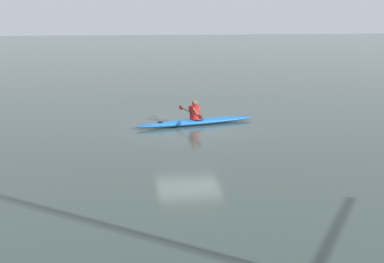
{
  "coord_description": "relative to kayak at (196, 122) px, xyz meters",
  "views": [
    {
      "loc": [
        2.47,
        19.09,
        4.41
      ],
      "look_at": [
        0.39,
        3.86,
        0.77
      ],
      "focal_mm": 47.5,
      "sensor_mm": 36.0,
      "label": 1
    }
  ],
  "objects": [
    {
      "name": "kayaker",
      "position": [
        0.07,
        0.02,
        0.43
      ],
      "size": [
        0.71,
        2.37,
        0.75
      ],
      "color": "red",
      "rests_on": "kayak"
    },
    {
      "name": "kayak",
      "position": [
        0.0,
        0.0,
        0.0
      ],
      "size": [
        4.97,
        1.8,
        0.24
      ],
      "color": "#1959A5",
      "rests_on": "ground"
    },
    {
      "name": "ground_plane",
      "position": [
        0.35,
        0.47,
        -0.12
      ],
      "size": [
        160.0,
        160.0,
        0.0
      ],
      "primitive_type": "plane",
      "color": "#384742"
    }
  ]
}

